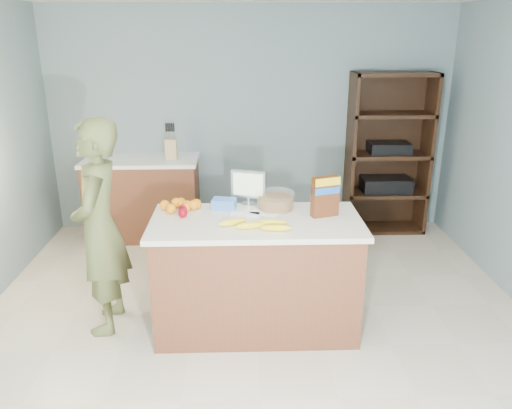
{
  "coord_description": "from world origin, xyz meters",
  "views": [
    {
      "loc": [
        -0.11,
        -3.13,
        2.21
      ],
      "look_at": [
        0.0,
        0.35,
        1.0
      ],
      "focal_mm": 35.0,
      "sensor_mm": 36.0,
      "label": 1
    }
  ],
  "objects_px": {
    "person": "(100,228)",
    "cereal_box": "(325,193)",
    "counter_peninsula": "(256,278)",
    "shelving_unit": "(387,157)",
    "tv": "(249,186)"
  },
  "relations": [
    {
      "from": "person",
      "to": "cereal_box",
      "type": "relative_size",
      "value": 5.39
    },
    {
      "from": "counter_peninsula",
      "to": "person",
      "type": "distance_m",
      "value": 1.24
    },
    {
      "from": "person",
      "to": "shelving_unit",
      "type": "bearing_deg",
      "value": 124.21
    },
    {
      "from": "person",
      "to": "tv",
      "type": "xyz_separation_m",
      "value": [
        1.12,
        0.28,
        0.24
      ]
    },
    {
      "from": "person",
      "to": "tv",
      "type": "height_order",
      "value": "person"
    },
    {
      "from": "person",
      "to": "cereal_box",
      "type": "distance_m",
      "value": 1.7
    },
    {
      "from": "person",
      "to": "cereal_box",
      "type": "xyz_separation_m",
      "value": [
        1.68,
        0.01,
        0.25
      ]
    },
    {
      "from": "counter_peninsula",
      "to": "person",
      "type": "xyz_separation_m",
      "value": [
        -1.17,
        0.06,
        0.41
      ]
    },
    {
      "from": "counter_peninsula",
      "to": "tv",
      "type": "relative_size",
      "value": 5.53
    },
    {
      "from": "tv",
      "to": "cereal_box",
      "type": "height_order",
      "value": "cereal_box"
    },
    {
      "from": "counter_peninsula",
      "to": "person",
      "type": "relative_size",
      "value": 0.95
    },
    {
      "from": "cereal_box",
      "to": "counter_peninsula",
      "type": "bearing_deg",
      "value": -172.9
    },
    {
      "from": "shelving_unit",
      "to": "person",
      "type": "xyz_separation_m",
      "value": [
        -2.72,
        -1.99,
        -0.04
      ]
    },
    {
      "from": "tv",
      "to": "counter_peninsula",
      "type": "bearing_deg",
      "value": -81.55
    },
    {
      "from": "person",
      "to": "tv",
      "type": "relative_size",
      "value": 5.83
    }
  ]
}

